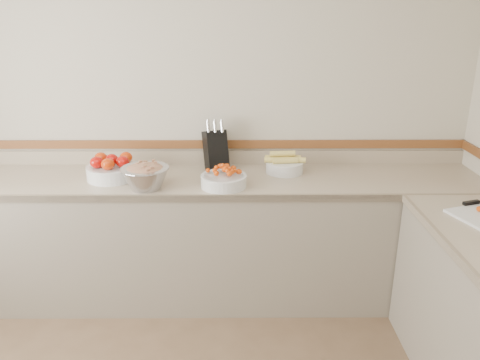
{
  "coord_description": "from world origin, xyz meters",
  "views": [
    {
      "loc": [
        0.33,
        -1.31,
        1.95
      ],
      "look_at": [
        0.35,
        1.35,
        1.0
      ],
      "focal_mm": 35.0,
      "sensor_mm": 36.0,
      "label": 1
    }
  ],
  "objects_px": {
    "tomato_bowl": "(112,169)",
    "corn_bowl": "(284,164)",
    "knife_block": "(216,149)",
    "cherry_tomato_bowl": "(224,179)",
    "rhubarb_bowl": "(145,175)"
  },
  "relations": [
    {
      "from": "corn_bowl",
      "to": "knife_block",
      "type": "bearing_deg",
      "value": 170.54
    },
    {
      "from": "corn_bowl",
      "to": "tomato_bowl",
      "type": "bearing_deg",
      "value": -173.97
    },
    {
      "from": "corn_bowl",
      "to": "rhubarb_bowl",
      "type": "height_order",
      "value": "rhubarb_bowl"
    },
    {
      "from": "tomato_bowl",
      "to": "rhubarb_bowl",
      "type": "distance_m",
      "value": 0.33
    },
    {
      "from": "knife_block",
      "to": "rhubarb_bowl",
      "type": "xyz_separation_m",
      "value": [
        -0.43,
        -0.4,
        -0.06
      ]
    },
    {
      "from": "rhubarb_bowl",
      "to": "tomato_bowl",
      "type": "bearing_deg",
      "value": 142.93
    },
    {
      "from": "rhubarb_bowl",
      "to": "corn_bowl",
      "type": "bearing_deg",
      "value": 19.47
    },
    {
      "from": "knife_block",
      "to": "tomato_bowl",
      "type": "bearing_deg",
      "value": -163.5
    },
    {
      "from": "knife_block",
      "to": "cherry_tomato_bowl",
      "type": "xyz_separation_m",
      "value": [
        0.07,
        -0.36,
        -0.09
      ]
    },
    {
      "from": "tomato_bowl",
      "to": "rhubarb_bowl",
      "type": "height_order",
      "value": "rhubarb_bowl"
    },
    {
      "from": "cherry_tomato_bowl",
      "to": "rhubarb_bowl",
      "type": "distance_m",
      "value": 0.5
    },
    {
      "from": "knife_block",
      "to": "rhubarb_bowl",
      "type": "distance_m",
      "value": 0.59
    },
    {
      "from": "cherry_tomato_bowl",
      "to": "corn_bowl",
      "type": "relative_size",
      "value": 1.03
    },
    {
      "from": "tomato_bowl",
      "to": "corn_bowl",
      "type": "bearing_deg",
      "value": 6.03
    },
    {
      "from": "tomato_bowl",
      "to": "corn_bowl",
      "type": "height_order",
      "value": "tomato_bowl"
    }
  ]
}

